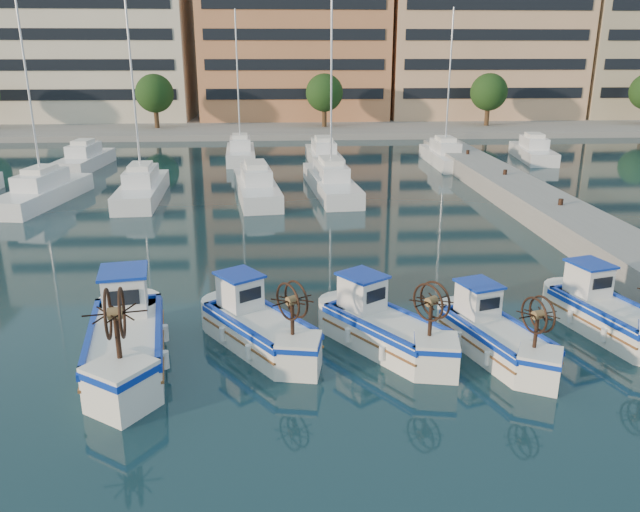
{
  "coord_description": "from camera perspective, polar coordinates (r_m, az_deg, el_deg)",
  "views": [
    {
      "loc": [
        -0.8,
        -15.33,
        8.46
      ],
      "look_at": [
        0.53,
        5.74,
        1.5
      ],
      "focal_mm": 35.0,
      "sensor_mm": 36.0,
      "label": 1
    }
  ],
  "objects": [
    {
      "name": "quay",
      "position": [
        28.22,
        25.86,
        0.19
      ],
      "size": [
        3.0,
        60.0,
        1.2
      ],
      "primitive_type": "cube",
      "color": "gray",
      "rests_on": "ground"
    },
    {
      "name": "fishing_boat_a",
      "position": [
        18.43,
        -17.31,
        -7.03
      ],
      "size": [
        2.8,
        5.07,
        3.08
      ],
      "rotation": [
        0.0,
        0.0,
        0.17
      ],
      "color": "white",
      "rests_on": "ground"
    },
    {
      "name": "waterfront",
      "position": [
        81.03,
        3.75,
        20.07
      ],
      "size": [
        180.0,
        40.0,
        25.6
      ],
      "color": "gray",
      "rests_on": "ground"
    },
    {
      "name": "fishing_boat_e",
      "position": [
        21.52,
        24.77,
        -4.65
      ],
      "size": [
        2.65,
        4.23,
        2.56
      ],
      "rotation": [
        0.0,
        0.0,
        0.27
      ],
      "color": "white",
      "rests_on": "ground"
    },
    {
      "name": "fishing_boat_d",
      "position": [
        18.91,
        15.66,
        -6.81
      ],
      "size": [
        2.66,
        4.01,
        2.42
      ],
      "rotation": [
        0.0,
        0.0,
        0.32
      ],
      "color": "white",
      "rests_on": "ground"
    },
    {
      "name": "ground",
      "position": [
        17.52,
        -0.55,
        -10.62
      ],
      "size": [
        300.0,
        300.0,
        0.0
      ],
      "primitive_type": "plane",
      "color": "#17333E",
      "rests_on": "ground"
    },
    {
      "name": "fishing_boat_b",
      "position": [
        18.75,
        -5.7,
        -6.24
      ],
      "size": [
        3.64,
        4.22,
        2.59
      ],
      "rotation": [
        0.0,
        0.0,
        0.6
      ],
      "color": "white",
      "rests_on": "ground"
    },
    {
      "name": "fishing_boat_c",
      "position": [
        18.69,
        5.84,
        -6.33
      ],
      "size": [
        3.67,
        4.24,
        2.6
      ],
      "rotation": [
        0.0,
        0.0,
        0.61
      ],
      "color": "white",
      "rests_on": "ground"
    },
    {
      "name": "yacht_marina",
      "position": [
        43.41,
        -6.62,
        7.59
      ],
      "size": [
        42.38,
        22.56,
        11.5
      ],
      "color": "white",
      "rests_on": "ground"
    }
  ]
}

